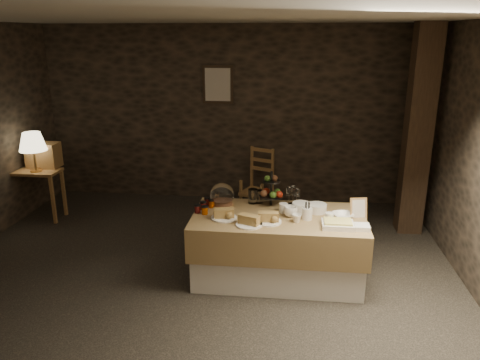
# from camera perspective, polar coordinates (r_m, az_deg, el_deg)

# --- Properties ---
(ground_plane) EXTENTS (5.50, 5.00, 0.01)m
(ground_plane) POSITION_cam_1_polar(r_m,az_deg,el_deg) (5.09, -5.10, -11.56)
(ground_plane) COLOR black
(ground_plane) RESTS_ON ground
(room_shell) EXTENTS (5.52, 5.02, 2.60)m
(room_shell) POSITION_cam_1_polar(r_m,az_deg,el_deg) (4.55, -5.62, 5.93)
(room_shell) COLOR black
(room_shell) RESTS_ON ground
(buffet_table) EXTENTS (1.75, 0.93, 0.69)m
(buffet_table) POSITION_cam_1_polar(r_m,az_deg,el_deg) (4.90, 4.65, -7.55)
(buffet_table) COLOR silver
(buffet_table) RESTS_ON ground_plane
(console_table) EXTENTS (0.65, 0.37, 0.69)m
(console_table) POSITION_cam_1_polar(r_m,az_deg,el_deg) (6.94, -23.61, 0.06)
(console_table) COLOR brown
(console_table) RESTS_ON ground_plane
(table_lamp) EXTENTS (0.36, 0.36, 0.53)m
(table_lamp) POSITION_cam_1_polar(r_m,az_deg,el_deg) (6.74, -23.99, 4.24)
(table_lamp) COLOR tan
(table_lamp) RESTS_ON console_table
(wine_rack) EXTENTS (0.42, 0.26, 0.34)m
(wine_rack) POSITION_cam_1_polar(r_m,az_deg,el_deg) (6.99, -22.84, 2.83)
(wine_rack) COLOR brown
(wine_rack) RESTS_ON console_table
(chair) EXTENTS (0.53, 0.52, 0.67)m
(chair) POSITION_cam_1_polar(r_m,az_deg,el_deg) (6.90, 2.09, -0.09)
(chair) COLOR brown
(chair) RESTS_ON ground_plane
(timber_column) EXTENTS (0.30, 0.30, 2.60)m
(timber_column) POSITION_cam_1_polar(r_m,az_deg,el_deg) (6.19, 20.87, 5.48)
(timber_column) COLOR black
(timber_column) RESTS_ON ground_plane
(framed_picture) EXTENTS (0.45, 0.04, 0.55)m
(framed_picture) POSITION_cam_1_polar(r_m,az_deg,el_deg) (6.94, -2.71, 11.55)
(framed_picture) COLOR #302317
(framed_picture) RESTS_ON room_shell
(plate_stack_a) EXTENTS (0.19, 0.19, 0.10)m
(plate_stack_a) POSITION_cam_1_polar(r_m,az_deg,el_deg) (4.88, 7.47, -3.34)
(plate_stack_a) COLOR white
(plate_stack_a) RESTS_ON buffet_table
(plate_stack_b) EXTENTS (0.20, 0.20, 0.08)m
(plate_stack_b) POSITION_cam_1_polar(r_m,az_deg,el_deg) (4.91, 9.37, -3.39)
(plate_stack_b) COLOR white
(plate_stack_b) RESTS_ON buffet_table
(cutlery_holder) EXTENTS (0.10, 0.10, 0.12)m
(cutlery_holder) POSITION_cam_1_polar(r_m,az_deg,el_deg) (4.70, 8.19, -4.08)
(cutlery_holder) COLOR white
(cutlery_holder) RESTS_ON buffet_table
(cup_a) EXTENTS (0.18, 0.18, 0.11)m
(cup_a) POSITION_cam_1_polar(r_m,az_deg,el_deg) (4.75, 6.19, -3.84)
(cup_a) COLOR white
(cup_a) RESTS_ON buffet_table
(cup_b) EXTENTS (0.11, 0.11, 0.08)m
(cup_b) POSITION_cam_1_polar(r_m,az_deg,el_deg) (4.62, 6.93, -4.65)
(cup_b) COLOR white
(cup_b) RESTS_ON buffet_table
(mug_c) EXTENTS (0.09, 0.09, 0.09)m
(mug_c) POSITION_cam_1_polar(r_m,az_deg,el_deg) (4.86, 5.31, -3.41)
(mug_c) COLOR white
(mug_c) RESTS_ON buffet_table
(mug_d) EXTENTS (0.08, 0.08, 0.09)m
(mug_d) POSITION_cam_1_polar(r_m,az_deg,el_deg) (4.69, 10.83, -4.48)
(mug_d) COLOR white
(mug_d) RESTS_ON buffet_table
(bowl) EXTENTS (0.25, 0.25, 0.05)m
(bowl) POSITION_cam_1_polar(r_m,az_deg,el_deg) (4.81, 12.43, -4.26)
(bowl) COLOR white
(bowl) RESTS_ON buffet_table
(cake_dome) EXTENTS (0.26, 0.26, 0.26)m
(cake_dome) POSITION_cam_1_polar(r_m,az_deg,el_deg) (5.01, -2.19, -1.99)
(cake_dome) COLOR brown
(cake_dome) RESTS_ON buffet_table
(fruit_stand) EXTENTS (0.26, 0.26, 0.37)m
(fruit_stand) POSITION_cam_1_polar(r_m,az_deg,el_deg) (5.02, 3.88, -1.49)
(fruit_stand) COLOR black
(fruit_stand) RESTS_ON buffet_table
(bread_platter_left) EXTENTS (0.26, 0.26, 0.11)m
(bread_platter_left) POSITION_cam_1_polar(r_m,az_deg,el_deg) (4.68, -1.97, -4.25)
(bread_platter_left) COLOR white
(bread_platter_left) RESTS_ON buffet_table
(bread_platter_center) EXTENTS (0.26, 0.26, 0.11)m
(bread_platter_center) POSITION_cam_1_polar(r_m,az_deg,el_deg) (4.52, 1.11, -5.06)
(bread_platter_center) COLOR white
(bread_platter_center) RESTS_ON buffet_table
(bread_platter_right) EXTENTS (0.26, 0.26, 0.11)m
(bread_platter_right) POSITION_cam_1_polar(r_m,az_deg,el_deg) (4.60, 3.47, -4.70)
(bread_platter_right) COLOR white
(bread_platter_right) RESTS_ON buffet_table
(jam_jars) EXTENTS (0.18, 0.32, 0.07)m
(jam_jars) POSITION_cam_1_polar(r_m,az_deg,el_deg) (4.92, -4.29, -3.22)
(jam_jars) COLOR maroon
(jam_jars) RESTS_ON buffet_table
(tart_dish) EXTENTS (0.30, 0.22, 0.07)m
(tart_dish) POSITION_cam_1_polar(r_m,az_deg,el_deg) (4.57, 11.84, -5.29)
(tart_dish) COLOR white
(tart_dish) RESTS_ON buffet_table
(square_dish) EXTENTS (0.14, 0.14, 0.04)m
(square_dish) POSITION_cam_1_polar(r_m,az_deg,el_deg) (4.58, 14.66, -5.58)
(square_dish) COLOR white
(square_dish) RESTS_ON buffet_table
(menu_frame) EXTENTS (0.18, 0.10, 0.22)m
(menu_frame) POSITION_cam_1_polar(r_m,az_deg,el_deg) (4.84, 14.25, -3.40)
(menu_frame) COLOR brown
(menu_frame) RESTS_ON buffet_table
(storage_jar_a) EXTENTS (0.10, 0.10, 0.16)m
(storage_jar_a) POSITION_cam_1_polar(r_m,az_deg,el_deg) (5.08, 1.58, -1.98)
(storage_jar_a) COLOR white
(storage_jar_a) RESTS_ON buffet_table
(storage_jar_b) EXTENTS (0.09, 0.09, 0.14)m
(storage_jar_b) POSITION_cam_1_polar(r_m,az_deg,el_deg) (5.10, 2.37, -2.02)
(storage_jar_b) COLOR white
(storage_jar_b) RESTS_ON buffet_table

